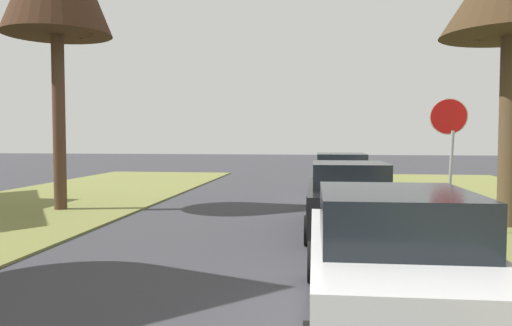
{
  "coord_description": "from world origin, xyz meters",
  "views": [
    {
      "loc": [
        1.6,
        1.05,
        2.17
      ],
      "look_at": [
        0.39,
        10.43,
        1.67
      ],
      "focal_mm": 35.96,
      "sensor_mm": 36.0,
      "label": 1
    }
  ],
  "objects_px": {
    "parked_sedan_white": "(392,264)",
    "parked_sedan_black": "(348,200)",
    "parked_sedan_silver": "(341,178)",
    "stop_sign_far": "(449,135)"
  },
  "relations": [
    {
      "from": "parked_sedan_white",
      "to": "parked_sedan_black",
      "type": "xyz_separation_m",
      "value": [
        -0.19,
        5.84,
        0.0
      ]
    },
    {
      "from": "parked_sedan_black",
      "to": "parked_sedan_silver",
      "type": "relative_size",
      "value": 1.0
    },
    {
      "from": "stop_sign_far",
      "to": "parked_sedan_white",
      "type": "xyz_separation_m",
      "value": [
        -1.95,
        -5.75,
        -1.45
      ]
    },
    {
      "from": "parked_sedan_black",
      "to": "stop_sign_far",
      "type": "bearing_deg",
      "value": -2.41
    },
    {
      "from": "parked_sedan_black",
      "to": "parked_sedan_white",
      "type": "bearing_deg",
      "value": -88.12
    },
    {
      "from": "parked_sedan_white",
      "to": "parked_sedan_silver",
      "type": "height_order",
      "value": "same"
    },
    {
      "from": "parked_sedan_black",
      "to": "parked_sedan_silver",
      "type": "xyz_separation_m",
      "value": [
        0.04,
        5.94,
        0.0
      ]
    },
    {
      "from": "stop_sign_far",
      "to": "parked_sedan_silver",
      "type": "xyz_separation_m",
      "value": [
        -2.11,
        6.03,
        -1.45
      ]
    },
    {
      "from": "parked_sedan_white",
      "to": "parked_sedan_black",
      "type": "height_order",
      "value": "same"
    },
    {
      "from": "stop_sign_far",
      "to": "parked_sedan_black",
      "type": "relative_size",
      "value": 0.67
    }
  ]
}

